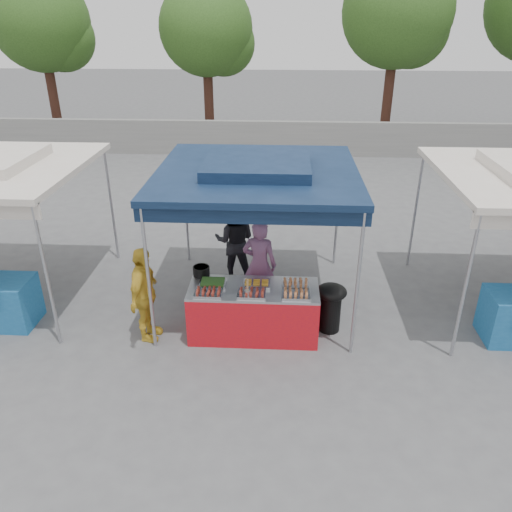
{
  "coord_description": "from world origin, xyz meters",
  "views": [
    {
      "loc": [
        0.39,
        -6.72,
        4.66
      ],
      "look_at": [
        0.0,
        0.6,
        1.05
      ],
      "focal_mm": 35.0,
      "sensor_mm": 36.0,
      "label": 1
    }
  ],
  "objects_px": {
    "customer_person": "(144,295)",
    "helper_man": "(235,241)",
    "cooking_pot": "(201,271)",
    "wok_burner": "(331,304)",
    "vendor_woman": "(259,265)",
    "vendor_table": "(254,311)"
  },
  "relations": [
    {
      "from": "vendor_table",
      "to": "helper_man",
      "type": "bearing_deg",
      "value": 103.95
    },
    {
      "from": "vendor_table",
      "to": "helper_man",
      "type": "xyz_separation_m",
      "value": [
        -0.46,
        1.84,
        0.37
      ]
    },
    {
      "from": "vendor_woman",
      "to": "customer_person",
      "type": "relative_size",
      "value": 1.04
    },
    {
      "from": "vendor_table",
      "to": "vendor_woman",
      "type": "height_order",
      "value": "vendor_woman"
    },
    {
      "from": "vendor_woman",
      "to": "helper_man",
      "type": "bearing_deg",
      "value": -51.4
    },
    {
      "from": "wok_burner",
      "to": "helper_man",
      "type": "distance_m",
      "value": 2.36
    },
    {
      "from": "cooking_pot",
      "to": "helper_man",
      "type": "xyz_separation_m",
      "value": [
        0.4,
        1.48,
        -0.13
      ]
    },
    {
      "from": "vendor_woman",
      "to": "helper_man",
      "type": "distance_m",
      "value": 1.09
    },
    {
      "from": "wok_burner",
      "to": "customer_person",
      "type": "height_order",
      "value": "customer_person"
    },
    {
      "from": "vendor_woman",
      "to": "customer_person",
      "type": "height_order",
      "value": "vendor_woman"
    },
    {
      "from": "wok_burner",
      "to": "vendor_table",
      "type": "bearing_deg",
      "value": -166.95
    },
    {
      "from": "cooking_pot",
      "to": "vendor_woman",
      "type": "relative_size",
      "value": 0.16
    },
    {
      "from": "customer_person",
      "to": "helper_man",
      "type": "bearing_deg",
      "value": -25.06
    },
    {
      "from": "wok_burner",
      "to": "customer_person",
      "type": "relative_size",
      "value": 0.53
    },
    {
      "from": "cooking_pot",
      "to": "helper_man",
      "type": "relative_size",
      "value": 0.17
    },
    {
      "from": "helper_man",
      "to": "vendor_table",
      "type": "bearing_deg",
      "value": 107.29
    },
    {
      "from": "cooking_pot",
      "to": "helper_man",
      "type": "distance_m",
      "value": 1.54
    },
    {
      "from": "helper_man",
      "to": "vendor_woman",
      "type": "bearing_deg",
      "value": 120.93
    },
    {
      "from": "cooking_pot",
      "to": "helper_man",
      "type": "height_order",
      "value": "helper_man"
    },
    {
      "from": "vendor_woman",
      "to": "customer_person",
      "type": "distance_m",
      "value": 2.0
    },
    {
      "from": "wok_burner",
      "to": "helper_man",
      "type": "relative_size",
      "value": 0.51
    },
    {
      "from": "vendor_table",
      "to": "vendor_woman",
      "type": "xyz_separation_m",
      "value": [
        0.05,
        0.87,
        0.38
      ]
    }
  ]
}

